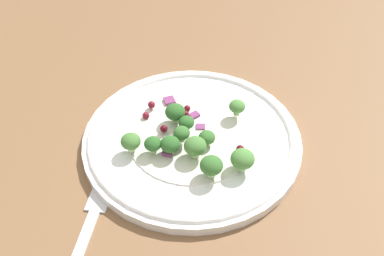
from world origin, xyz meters
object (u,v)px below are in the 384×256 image
Objects in this scene: plate at (192,139)px; fork at (81,247)px; broccoli_floret_0 at (185,133)px; broccoli_floret_2 at (131,142)px; broccoli_floret_1 at (243,159)px.

plate is 18.79cm from fork.
broccoli_floret_0 is 0.84× the size of broccoli_floret_2.
broccoli_floret_2 is 13.32cm from fork.
broccoli_floret_2 reaches higher than plate.
plate is 9.66× the size of broccoli_floret_1.
broccoli_floret_2 is at bearing 96.73° from plate.
broccoli_floret_1 reaches higher than fork.
broccoli_floret_1 is 0.16× the size of fork.
broccoli_floret_2 is (-0.90, 7.60, 2.10)cm from plate.
fork is (-11.09, 6.85, -2.71)cm from broccoli_floret_2.
broccoli_floret_1 is (-6.57, -4.33, 2.16)cm from plate.
broccoli_floret_1 is 13.22cm from broccoli_floret_2.
plate is at bearing 33.41° from broccoli_floret_1.
broccoli_floret_0 is 7.73cm from broccoli_floret_1.
broccoli_floret_0 is 6.55cm from broccoli_floret_2.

